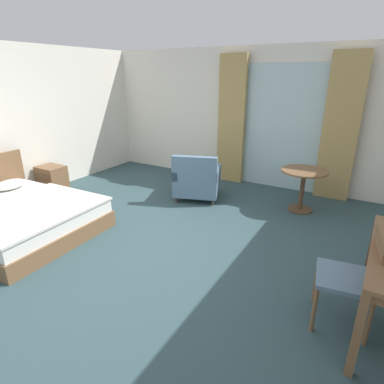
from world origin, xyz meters
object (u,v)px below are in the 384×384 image
desk_chair (356,274)px  bed (15,216)px  nightstand (52,180)px  round_cafe_table (303,181)px  armchair_by_window (197,181)px

desk_chair → bed: bearing=-174.4°
nightstand → bed: bearing=-55.6°
nightstand → round_cafe_table: 4.46m
armchair_by_window → round_cafe_table: 1.77m
bed → nightstand: size_ratio=4.10×
nightstand → desk_chair: (5.12, -0.87, 0.26)m
desk_chair → armchair_by_window: bearing=143.3°
desk_chair → round_cafe_table: (-0.94, 2.38, -0.01)m
bed → desk_chair: bearing=5.6°
armchair_by_window → desk_chair: bearing=-36.7°
nightstand → desk_chair: bearing=-9.7°
nightstand → desk_chair: desk_chair is taller
armchair_by_window → round_cafe_table: size_ratio=1.34×
bed → nightstand: (-0.88, 1.29, 0.02)m
bed → round_cafe_table: bed is taller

